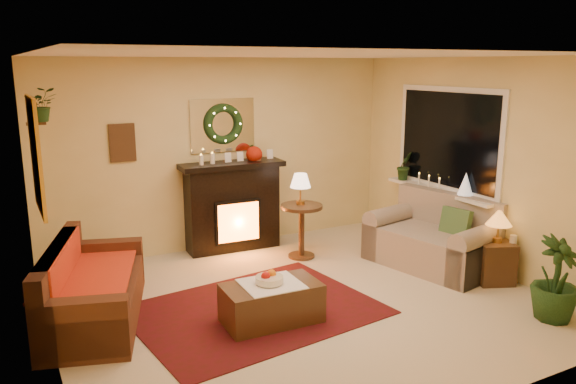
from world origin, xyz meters
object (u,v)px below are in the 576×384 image
fireplace (232,210)px  side_table_round (301,234)px  end_table_square (494,260)px  coffee_table (271,302)px  sofa (95,279)px  loveseat (432,234)px

fireplace → side_table_round: size_ratio=1.75×
side_table_round → fireplace: bearing=130.8°
end_table_square → coffee_table: (-2.78, 0.27, -0.06)m
sofa → loveseat: bearing=11.8°
sofa → end_table_square: size_ratio=3.74×
coffee_table → side_table_round: bearing=54.4°
fireplace → loveseat: (1.94, -1.84, -0.13)m
sofa → side_table_round: 2.82m
loveseat → side_table_round: (-1.28, 1.07, -0.09)m
fireplace → coffee_table: 2.41m
sofa → coffee_table: size_ratio=1.93×
loveseat → end_table_square: loveseat is taller
loveseat → end_table_square: size_ratio=3.16×
sofa → fireplace: fireplace is taller
sofa → end_table_square: bearing=2.6°
end_table_square → fireplace: bearing=130.7°
loveseat → side_table_round: size_ratio=2.17×
sofa → side_table_round: sofa is taller
sofa → end_table_square: 4.46m
fireplace → end_table_square: bearing=-46.4°
end_table_square → coffee_table: bearing=174.4°
coffee_table → fireplace: bearing=79.1°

